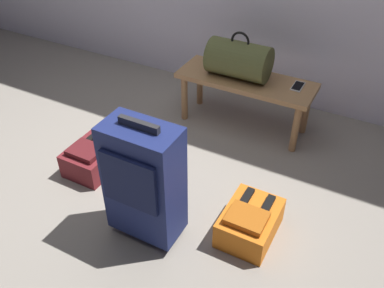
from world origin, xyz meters
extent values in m
plane|color=gray|center=(0.00, 0.00, 0.00)|extent=(6.60, 6.60, 0.00)
cube|color=#A87A4C|center=(0.43, 1.05, 0.39)|extent=(1.00, 0.36, 0.04)
cylinder|color=#A87A4C|center=(-0.01, 0.92, 0.18)|extent=(0.05, 0.05, 0.37)
cylinder|color=#A87A4C|center=(0.87, 0.92, 0.18)|extent=(0.05, 0.05, 0.37)
cylinder|color=#A87A4C|center=(-0.01, 1.18, 0.18)|extent=(0.05, 0.05, 0.37)
cylinder|color=#A87A4C|center=(0.87, 1.18, 0.18)|extent=(0.05, 0.05, 0.37)
cylinder|color=#51562D|center=(0.36, 1.05, 0.54)|extent=(0.44, 0.26, 0.26)
torus|color=black|center=(0.36, 1.05, 0.68)|extent=(0.14, 0.02, 0.14)
cube|color=silver|center=(0.79, 1.11, 0.41)|extent=(0.07, 0.14, 0.01)
cube|color=black|center=(0.79, 1.11, 0.41)|extent=(0.06, 0.13, 0.00)
cube|color=navy|center=(0.37, -0.19, 0.38)|extent=(0.39, 0.22, 0.67)
cube|color=#11183E|center=(0.37, -0.32, 0.47)|extent=(0.31, 0.02, 0.30)
cube|color=#262628|center=(0.37, -0.19, 0.74)|extent=(0.22, 0.03, 0.04)
cylinder|color=black|center=(0.23, -0.12, 0.03)|extent=(0.02, 0.05, 0.05)
cylinder|color=black|center=(0.51, -0.12, 0.03)|extent=(0.02, 0.05, 0.05)
cube|color=orange|center=(0.88, 0.06, 0.09)|extent=(0.28, 0.38, 0.17)
cube|color=#AD5514|center=(0.88, -0.01, 0.19)|extent=(0.21, 0.17, 0.04)
cube|color=black|center=(0.82, 0.13, 0.18)|extent=(0.04, 0.19, 0.02)
cube|color=black|center=(0.95, 0.13, 0.18)|extent=(0.04, 0.19, 0.02)
cube|color=maroon|center=(-0.25, 0.11, 0.09)|extent=(0.28, 0.38, 0.17)
cube|color=#55181C|center=(-0.25, 0.04, 0.19)|extent=(0.21, 0.17, 0.04)
cube|color=black|center=(-0.31, 0.17, 0.18)|extent=(0.04, 0.19, 0.02)
cube|color=black|center=(-0.19, 0.17, 0.18)|extent=(0.04, 0.19, 0.02)
camera|label=1|loc=(1.34, -1.48, 1.83)|focal=38.62mm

